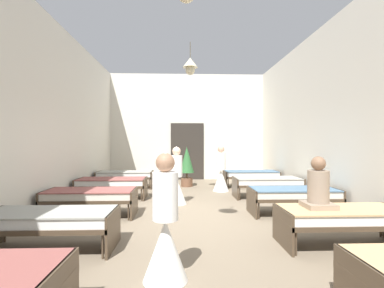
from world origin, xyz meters
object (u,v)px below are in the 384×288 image
at_px(bed_left_row_1, 50,220).
at_px(bed_left_row_2, 91,196).
at_px(patient_seated_primary, 318,189).
at_px(bed_right_row_4, 251,175).
at_px(bed_right_row_1, 342,217).
at_px(nurse_mid_aisle, 176,183).
at_px(bed_left_row_3, 112,183).
at_px(potted_plant, 187,163).
at_px(bed_right_row_3, 267,182).
at_px(nurse_far_aisle, 165,235).
at_px(bed_left_row_4, 125,175).
at_px(nurse_near_aisle, 221,175).
at_px(bed_right_row_2, 293,194).

height_order(bed_left_row_1, bed_left_row_2, same).
bearing_deg(bed_left_row_1, patient_seated_primary, 0.72).
bearing_deg(bed_right_row_4, bed_left_row_2, -139.31).
distance_m(bed_left_row_1, bed_right_row_1, 4.42).
xyz_separation_m(bed_right_row_1, nurse_mid_aisle, (-2.60, 3.05, 0.09)).
xyz_separation_m(bed_left_row_3, potted_plant, (2.15, 2.14, 0.39)).
distance_m(bed_left_row_2, bed_right_row_3, 4.81).
distance_m(bed_left_row_3, nurse_far_aisle, 5.11).
relative_size(bed_right_row_1, bed_right_row_3, 1.00).
distance_m(bed_left_row_1, bed_left_row_2, 1.90).
bearing_deg(nurse_mid_aisle, potted_plant, -4.52).
bearing_deg(bed_left_row_4, bed_left_row_3, -90.00).
height_order(nurse_mid_aisle, potted_plant, nurse_mid_aisle).
bearing_deg(nurse_near_aisle, bed_left_row_3, -159.61).
xyz_separation_m(bed_right_row_4, nurse_near_aisle, (-1.18, -0.78, 0.09)).
xyz_separation_m(nurse_far_aisle, patient_seated_primary, (2.31, 1.05, 0.34)).
bearing_deg(bed_left_row_3, bed_left_row_1, -90.00).
xyz_separation_m(bed_right_row_4, nurse_far_aisle, (-2.66, -6.70, 0.09)).
bearing_deg(bed_right_row_4, patient_seated_primary, -93.55).
bearing_deg(bed_right_row_4, bed_right_row_2, -90.00).
bearing_deg(nurse_far_aisle, bed_right_row_4, -120.30).
distance_m(bed_left_row_2, bed_right_row_4, 5.83).
bearing_deg(bed_left_row_4, bed_right_row_4, 0.00).
distance_m(bed_right_row_2, bed_right_row_3, 1.90).
bearing_deg(nurse_mid_aisle, bed_right_row_4, -42.46).
xyz_separation_m(bed_right_row_1, patient_seated_primary, (-0.35, 0.05, 0.43)).
height_order(bed_left_row_3, bed_left_row_4, same).
relative_size(bed_right_row_1, patient_seated_primary, 2.38).
height_order(bed_left_row_4, bed_right_row_4, same).
xyz_separation_m(bed_right_row_2, bed_left_row_3, (-4.42, 1.90, 0.00)).
xyz_separation_m(bed_left_row_1, nurse_far_aisle, (1.76, -1.00, 0.09)).
distance_m(bed_right_row_1, bed_left_row_2, 4.81).
xyz_separation_m(nurse_far_aisle, potted_plant, (0.39, 6.94, 0.30)).
relative_size(bed_left_row_2, bed_right_row_2, 1.00).
xyz_separation_m(bed_left_row_4, nurse_far_aisle, (1.76, -6.70, 0.09)).
relative_size(bed_left_row_1, nurse_mid_aisle, 1.28).
height_order(bed_right_row_3, nurse_mid_aisle, nurse_mid_aisle).
bearing_deg(nurse_near_aisle, bed_right_row_1, -75.22).
distance_m(bed_right_row_1, bed_right_row_2, 1.90).
distance_m(bed_right_row_2, bed_left_row_4, 5.83).
bearing_deg(bed_right_row_4, nurse_mid_aisle, -134.40).
bearing_deg(bed_right_row_2, potted_plant, 119.34).
bearing_deg(nurse_mid_aisle, bed_left_row_1, 151.04).
relative_size(bed_right_row_1, potted_plant, 1.33).
bearing_deg(bed_right_row_2, bed_right_row_4, 90.00).
bearing_deg(bed_left_row_4, bed_left_row_2, -90.00).
height_order(bed_right_row_3, nurse_far_aisle, nurse_far_aisle).
height_order(nurse_near_aisle, potted_plant, nurse_near_aisle).
xyz_separation_m(bed_right_row_2, bed_right_row_3, (0.00, 1.90, 0.00)).
height_order(bed_left_row_1, nurse_far_aisle, nurse_far_aisle).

